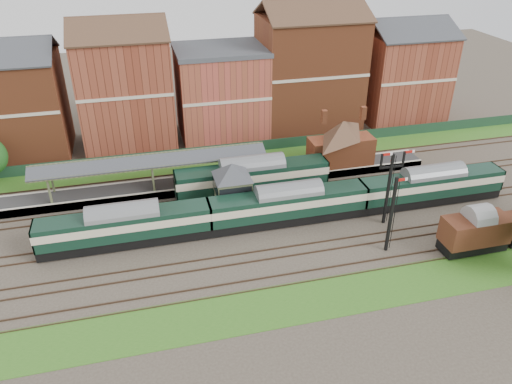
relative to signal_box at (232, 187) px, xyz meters
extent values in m
plane|color=#473D33|center=(3.00, -3.25, -3.19)|extent=(160.00, 160.00, 0.00)
cube|color=#2D6619|center=(3.00, 12.75, -3.16)|extent=(90.00, 4.50, 0.06)
cube|color=#2D6619|center=(3.00, -15.25, -3.16)|extent=(90.00, 5.00, 0.06)
cube|color=#193823|center=(3.00, 14.75, -2.44)|extent=(90.00, 0.12, 1.50)
cube|color=#2D2D2D|center=(-2.00, 6.50, -2.69)|extent=(55.00, 3.40, 1.00)
cube|color=#606D4D|center=(0.00, 0.00, -1.99)|extent=(3.40, 3.20, 2.40)
cube|color=#454E31|center=(0.00, 0.00, 0.21)|extent=(3.60, 3.40, 2.00)
pyramid|color=#383A3F|center=(0.00, 0.00, 2.01)|extent=(5.40, 5.40, 1.60)
cube|color=maroon|center=(8.00, 0.00, -2.09)|extent=(3.00, 2.40, 2.20)
cube|color=#4C3323|center=(8.00, -0.65, -0.64)|extent=(3.20, 1.34, 0.79)
cube|color=#4C3323|center=(8.00, 0.65, -0.64)|extent=(3.20, 1.34, 0.79)
cube|color=brown|center=(15.00, 6.50, -0.44)|extent=(8.00, 3.00, 3.50)
pyramid|color=#4C3323|center=(15.00, 6.50, 2.41)|extent=(8.10, 8.10, 2.20)
cube|color=brown|center=(12.50, 6.50, 2.91)|extent=(0.60, 0.60, 1.60)
cube|color=brown|center=(17.50, 6.50, 2.91)|extent=(0.60, 0.60, 1.60)
cube|color=#454E31|center=(-19.00, 5.20, -0.49)|extent=(0.22, 0.22, 3.40)
cube|color=#454E31|center=(3.00, 7.80, -0.49)|extent=(0.22, 0.22, 3.40)
cube|color=#383A3F|center=(-8.00, 5.55, 1.41)|extent=(26.00, 1.99, 0.90)
cube|color=#383A3F|center=(-8.00, 7.45, 1.41)|extent=(26.00, 1.99, 0.90)
cube|color=#454E31|center=(-8.00, 6.50, 1.79)|extent=(26.00, 0.20, 0.20)
cube|color=black|center=(15.00, -5.75, 0.81)|extent=(0.25, 0.25, 8.00)
cube|color=black|center=(15.00, -5.75, 3.41)|extent=(2.60, 0.18, 0.18)
cube|color=#B2140F|center=(14.35, -5.75, 4.86)|extent=(1.10, 0.08, 0.25)
cube|color=#B2140F|center=(16.75, -5.75, 4.86)|extent=(1.10, 0.08, 0.25)
cube|color=black|center=(13.00, -10.25, 0.81)|extent=(0.25, 0.25, 8.00)
cube|color=#B2140F|center=(13.55, -10.25, 4.51)|extent=(1.10, 0.08, 0.25)
cube|color=brown|center=(-25.00, 21.75, 3.31)|extent=(14.00, 10.00, 13.00)
cube|color=maroon|center=(-10.00, 21.75, 4.31)|extent=(12.00, 10.00, 15.00)
cube|color=#A54335|center=(3.00, 21.75, 2.81)|extent=(12.00, 10.00, 12.00)
cube|color=brown|center=(16.00, 21.75, 4.81)|extent=(14.00, 10.00, 16.00)
cube|color=maroon|center=(31.00, 21.75, 3.31)|extent=(12.00, 10.00, 13.00)
cube|color=black|center=(-11.34, -3.25, -2.53)|extent=(16.56, 2.32, 1.01)
cube|color=black|center=(-11.34, -3.25, -0.82)|extent=(16.56, 2.58, 2.39)
cube|color=beige|center=(-11.34, -3.25, -0.54)|extent=(16.58, 2.62, 0.83)
cube|color=slate|center=(-11.34, -3.25, 0.51)|extent=(16.56, 2.58, 0.55)
cube|color=black|center=(5.22, -3.25, -2.53)|extent=(16.56, 2.32, 1.01)
cube|color=black|center=(5.22, -3.25, -0.82)|extent=(16.56, 2.58, 2.39)
cube|color=beige|center=(5.22, -3.25, -0.54)|extent=(16.58, 2.62, 0.83)
cube|color=slate|center=(5.22, -3.25, 0.51)|extent=(16.56, 2.58, 0.55)
cube|color=black|center=(21.77, -3.25, -2.53)|extent=(16.56, 2.32, 1.01)
cube|color=black|center=(21.77, -3.25, -0.82)|extent=(16.56, 2.58, 2.39)
cube|color=beige|center=(21.77, -3.25, -0.54)|extent=(16.58, 2.62, 0.83)
cube|color=slate|center=(21.77, -3.25, 0.51)|extent=(16.56, 2.58, 0.55)
cube|color=black|center=(2.94, 3.25, -2.50)|extent=(17.49, 2.45, 1.07)
cube|color=black|center=(2.94, 3.25, -0.70)|extent=(17.49, 2.72, 2.53)
cube|color=beige|center=(2.94, 3.25, -0.40)|extent=(17.51, 2.76, 0.87)
cube|color=slate|center=(2.94, 3.25, 0.71)|extent=(17.49, 2.72, 0.58)
cube|color=black|center=(21.01, -12.25, -2.56)|extent=(6.31, 2.32, 0.95)
cube|color=#4F2516|center=(21.01, -12.25, -0.82)|extent=(6.31, 2.73, 2.52)
cube|color=gray|center=(21.01, -12.25, 0.57)|extent=(6.31, 2.73, 0.46)
camera|label=1|loc=(-8.82, -45.25, 25.78)|focal=35.00mm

